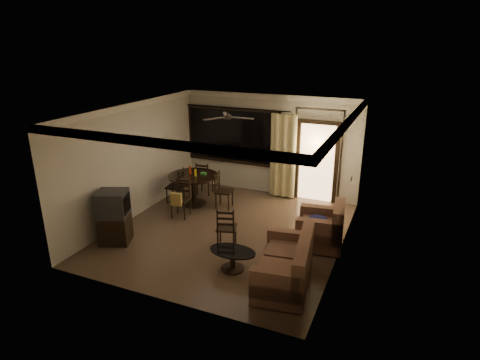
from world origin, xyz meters
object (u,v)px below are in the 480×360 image
at_px(sofa, 287,267).
at_px(armchair, 323,229).
at_px(dining_chair_north, 205,184).
at_px(tv_cabinet, 114,217).
at_px(coffee_table, 233,257).
at_px(dining_chair_west, 176,192).
at_px(dining_chair_south, 181,205).
at_px(dining_table, 194,181).
at_px(dining_chair_east, 224,197).
at_px(side_chair, 227,235).

height_order(sofa, armchair, armchair).
xyz_separation_m(dining_chair_north, tv_cabinet, (-0.42, -3.32, 0.31)).
bearing_deg(sofa, armchair, 72.65).
relative_size(tv_cabinet, sofa, 0.67).
bearing_deg(coffee_table, dining_chair_west, 138.51).
distance_m(dining_chair_south, sofa, 3.72).
bearing_deg(armchair, sofa, -106.82).
bearing_deg(coffee_table, tv_cabinet, 179.73).
bearing_deg(dining_chair_west, armchair, 71.75).
relative_size(dining_chair_west, dining_chair_south, 1.00).
relative_size(dining_chair_south, dining_chair_north, 1.00).
height_order(dining_table, dining_chair_east, dining_table).
bearing_deg(dining_chair_north, dining_chair_east, 136.76).
xyz_separation_m(dining_chair_south, tv_cabinet, (-0.61, -1.68, 0.28)).
distance_m(dining_chair_north, tv_cabinet, 3.36).
distance_m(sofa, side_chair, 1.78).
bearing_deg(dining_chair_east, dining_chair_south, 135.70).
bearing_deg(dining_table, coffee_table, -48.34).
bearing_deg(dining_chair_west, dining_chair_north, 148.29).
height_order(dining_chair_west, dining_chair_east, same).
distance_m(dining_table, sofa, 4.28).
xyz_separation_m(dining_chair_west, dining_chair_south, (0.60, -0.75, 0.02)).
bearing_deg(side_chair, sofa, 135.21).
height_order(dining_chair_north, coffee_table, dining_chair_north).
bearing_deg(tv_cabinet, side_chair, -4.42).
height_order(tv_cabinet, armchair, tv_cabinet).
bearing_deg(dining_chair_north, sofa, 128.83).
bearing_deg(dining_chair_south, tv_cabinet, -116.68).
bearing_deg(dining_chair_north, dining_chair_west, 58.29).
relative_size(dining_chair_south, side_chair, 1.03).
distance_m(dining_chair_south, tv_cabinet, 1.81).
relative_size(coffee_table, side_chair, 0.99).
xyz_separation_m(dining_chair_south, coffee_table, (2.17, -1.70, -0.04)).
distance_m(dining_chair_east, side_chair, 2.12).
relative_size(dining_chair_west, armchair, 0.90).
xyz_separation_m(sofa, coffee_table, (-1.10, 0.07, -0.09)).
distance_m(coffee_table, side_chair, 0.90).
distance_m(dining_chair_east, coffee_table, 3.01).
height_order(dining_chair_north, tv_cabinet, tv_cabinet).
relative_size(dining_table, coffee_table, 1.42).
distance_m(dining_table, dining_chair_east, 0.91).
bearing_deg(armchair, dining_chair_south, 171.02).
bearing_deg(dining_chair_south, side_chair, -35.65).
relative_size(dining_chair_south, sofa, 0.54).
height_order(dining_table, sofa, dining_table).
relative_size(dining_table, sofa, 0.74).
bearing_deg(dining_chair_east, coffee_table, -158.15).
bearing_deg(armchair, tv_cabinet, -166.53).
bearing_deg(dining_chair_west, coffee_table, 41.83).
bearing_deg(dining_table, dining_chair_south, -83.40).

